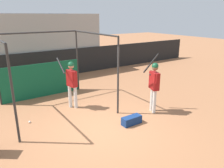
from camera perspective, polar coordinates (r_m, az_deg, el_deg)
ground_plane at (r=7.33m, az=-2.04°, el=-11.36°), size 60.00×60.00×0.00m
outfield_wall at (r=13.15m, az=-18.47°, el=4.56°), size 24.00×0.12×1.57m
bleacher_section at (r=14.96m, az=-21.11°, el=9.81°), size 8.15×4.00×3.65m
batting_cage at (r=9.60m, az=-17.07°, el=2.91°), size 3.59×3.44×2.88m
player_batter at (r=8.57m, az=-10.53°, el=1.01°), size 0.51×0.86×1.98m
player_waiting at (r=8.19m, az=10.92°, el=0.46°), size 0.54×0.85×2.20m
equipment_bag at (r=7.52m, az=5.14°, el=-9.40°), size 0.70×0.28×0.28m
baseball at (r=8.12m, az=-20.74°, el=-9.25°), size 0.07×0.07×0.07m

